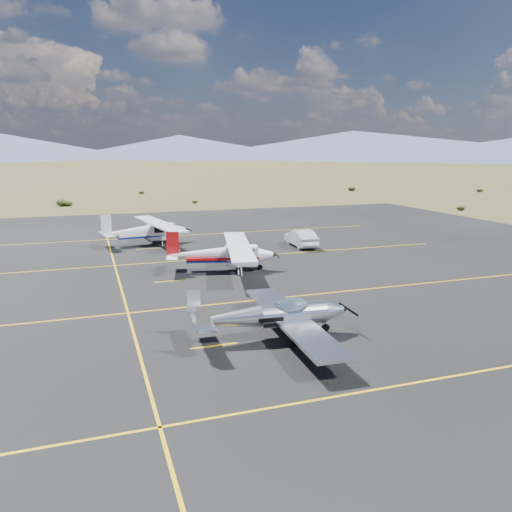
{
  "coord_description": "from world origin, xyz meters",
  "views": [
    {
      "loc": [
        -7.59,
        -22.37,
        7.92
      ],
      "look_at": [
        2.0,
        5.77,
        1.6
      ],
      "focal_mm": 35.0,
      "sensor_mm": 36.0,
      "label": 1
    }
  ],
  "objects": [
    {
      "name": "aircraft_plain",
      "position": [
        -2.88,
        20.34,
        1.22
      ],
      "size": [
        6.62,
        10.91,
        2.75
      ],
      "rotation": [
        0.0,
        0.0,
        0.16
      ],
      "color": "white",
      "rests_on": "apron"
    },
    {
      "name": "aircraft_cessna",
      "position": [
        0.78,
        9.08,
        1.2
      ],
      "size": [
        6.81,
        10.65,
        2.69
      ],
      "rotation": [
        0.0,
        0.0,
        -0.22
      ],
      "color": "white",
      "rests_on": "apron"
    },
    {
      "name": "sedan",
      "position": [
        9.26,
        15.36,
        0.72
      ],
      "size": [
        1.72,
        4.39,
        1.42
      ],
      "primitive_type": "imported",
      "rotation": [
        0.0,
        0.0,
        3.09
      ],
      "color": "silver",
      "rests_on": "apron"
    },
    {
      "name": "ground",
      "position": [
        0.0,
        0.0,
        0.0
      ],
      "size": [
        1600.0,
        1600.0,
        0.0
      ],
      "primitive_type": "plane",
      "color": "#383D1C",
      "rests_on": "ground"
    },
    {
      "name": "aircraft_low_wing",
      "position": [
        -0.25,
        -3.39,
        0.98
      ],
      "size": [
        6.77,
        9.44,
        2.05
      ],
      "rotation": [
        0.0,
        0.0,
        -0.05
      ],
      "color": "silver",
      "rests_on": "apron"
    },
    {
      "name": "apron",
      "position": [
        0.0,
        7.0,
        0.0
      ],
      "size": [
        72.0,
        72.0,
        0.02
      ],
      "primitive_type": "cube",
      "color": "black",
      "rests_on": "ground"
    }
  ]
}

